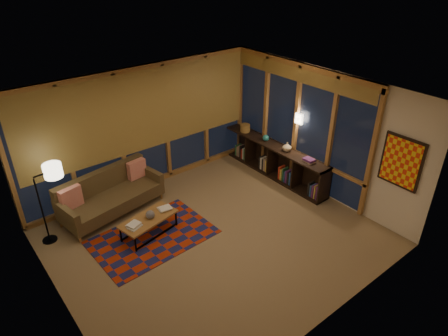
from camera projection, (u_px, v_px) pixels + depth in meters
floor at (215, 237)px, 7.45m from camera, size 5.50×5.00×0.01m
ceiling at (213, 99)px, 6.13m from camera, size 5.50×5.00×0.01m
walls at (214, 174)px, 6.79m from camera, size 5.51×5.01×2.70m
window_wall_back at (144, 129)px, 8.44m from camera, size 5.30×0.16×2.60m
window_wall_right at (295, 125)px, 8.66m from camera, size 0.16×3.70×2.60m
wall_art at (401, 162)px, 6.96m from camera, size 0.06×0.74×0.94m
wall_sconce at (299, 119)px, 8.43m from camera, size 0.12×0.18×0.22m
sofa at (112, 195)px, 7.94m from camera, size 2.14×1.15×0.83m
pillow_left at (71, 198)px, 7.46m from camera, size 0.45×0.23×0.42m
pillow_right at (137, 170)px, 8.42m from camera, size 0.41×0.18×0.40m
area_rug at (153, 237)px, 7.44m from camera, size 2.22×1.52×0.01m
coffee_table at (149, 226)px, 7.44m from camera, size 1.16×0.70×0.36m
book_stack_a at (134, 225)px, 7.12m from camera, size 0.31×0.27×0.08m
book_stack_b at (165, 208)px, 7.59m from camera, size 0.24×0.20×0.04m
ceramic_pot at (150, 214)px, 7.32m from camera, size 0.17×0.17×0.16m
floor_lamp at (41, 207)px, 7.00m from camera, size 0.52×0.37×1.48m
bookshelf at (273, 160)px, 9.30m from camera, size 0.40×3.06×0.77m
basket at (245, 128)px, 9.73m from camera, size 0.30×0.30×0.18m
teal_bowl at (266, 138)px, 9.26m from camera, size 0.16×0.16×0.15m
vase at (287, 147)px, 8.79m from camera, size 0.25×0.25×0.21m
shelf_book_stack at (309, 160)px, 8.39m from camera, size 0.23×0.28×0.07m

